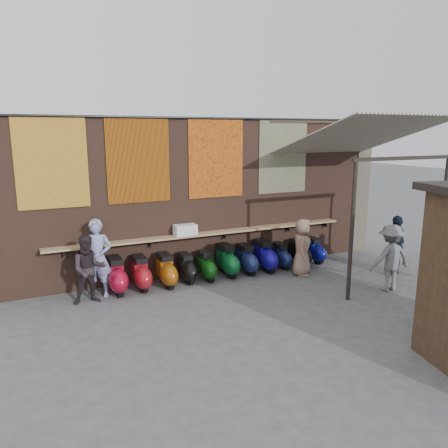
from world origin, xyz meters
name	(u,v)px	position (x,y,z in m)	size (l,w,h in m)	color
ground	(252,306)	(0.00, 0.00, 0.00)	(70.00, 70.00, 0.00)	#474749
brick_wall	(202,197)	(0.00, 2.70, 2.00)	(10.00, 0.40, 4.00)	brown
pier_right	(357,186)	(5.20, 2.70, 2.00)	(0.50, 0.50, 4.00)	#4C4238
eating_counter	(208,233)	(0.00, 2.33, 1.10)	(8.00, 0.32, 0.05)	#9E7A51
shelf_box	(185,230)	(-0.64, 2.30, 1.26)	(0.55, 0.31, 0.27)	white
tapestry_redgold	(52,163)	(-3.60, 2.48, 3.00)	(1.50, 0.02, 2.00)	maroon
tapestry_sun	(138,160)	(-1.70, 2.48, 3.00)	(1.50, 0.02, 2.00)	orange
tapestry_orange	(216,158)	(0.30, 2.48, 3.00)	(1.50, 0.02, 2.00)	#C56018
tapestry_multi	(283,156)	(2.30, 2.48, 3.00)	(1.50, 0.02, 2.00)	navy
hang_rail	(205,118)	(0.00, 2.47, 3.98)	(0.06, 0.06, 9.50)	black
scooter_stool_0	(116,276)	(-2.45, 2.00, 0.41)	(0.39, 0.87, 0.83)	#AB0D2B
scooter_stool_1	(141,273)	(-1.88, 2.01, 0.39)	(0.37, 0.83, 0.79)	#A91620
scooter_stool_2	(166,270)	(-1.27, 1.96, 0.39)	(0.37, 0.83, 0.79)	#954E0D
scooter_stool_3	(186,268)	(-0.73, 2.03, 0.35)	(0.33, 0.74, 0.70)	black
scooter_stool_4	(206,266)	(-0.22, 1.99, 0.35)	(0.34, 0.75, 0.71)	#0E4910
scooter_stool_5	(227,260)	(0.39, 2.04, 0.40)	(0.38, 0.85, 0.81)	#0C5627
scooter_stool_6	(246,259)	(0.94, 2.01, 0.37)	(0.35, 0.79, 0.75)	navy
scooter_stool_7	(264,256)	(1.48, 2.00, 0.41)	(0.39, 0.86, 0.82)	#150C8C
scooter_stool_8	(280,256)	(2.01, 2.03, 0.34)	(0.32, 0.71, 0.67)	#152150
scooter_stool_9	(299,253)	(2.59, 1.99, 0.36)	(0.34, 0.75, 0.72)	black
scooter_stool_10	(314,250)	(3.13, 2.04, 0.35)	(0.34, 0.74, 0.71)	navy
diner_left	(98,258)	(-2.84, 2.00, 0.89)	(0.65, 0.42, 1.77)	#858FC1
diner_right	(89,269)	(-3.08, 1.67, 0.76)	(0.73, 0.57, 1.51)	#292025
shopper_navy	(396,245)	(4.39, 0.27, 0.78)	(0.92, 0.38, 1.57)	black
shopper_grey	(390,258)	(3.36, -0.54, 0.79)	(1.02, 0.58, 1.57)	slate
shopper_tan	(302,247)	(2.16, 1.26, 0.74)	(0.73, 0.47, 1.48)	#876756
awning_canvas	(359,136)	(3.50, 0.90, 3.55)	(3.20, 3.40, 0.03)	beige
awning_ledger	(320,121)	(3.50, 2.49, 3.95)	(3.30, 0.08, 0.12)	#33261C
awning_header	(405,158)	(3.50, -0.60, 3.08)	(3.00, 0.08, 0.08)	black
awning_post_left	(352,232)	(2.10, -0.60, 1.55)	(0.09, 0.09, 3.10)	black
awning_post_right	(442,220)	(4.90, -0.60, 1.55)	(0.09, 0.09, 3.10)	black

